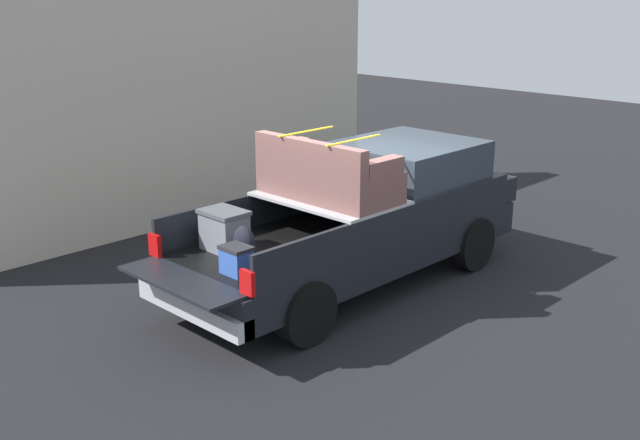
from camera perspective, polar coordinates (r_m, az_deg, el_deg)
name	(u,v)px	position (r m, az deg, el deg)	size (l,w,h in m)	color
ground_plane	(349,284)	(10.93, 2.21, -4.84)	(40.00, 40.00, 0.00)	black
pickup_truck	(367,214)	(10.87, 3.56, 0.44)	(6.05, 2.06, 2.23)	black
building_facade	(180,105)	(13.63, -10.45, 8.46)	(8.88, 0.36, 4.18)	beige
trash_can	(375,167)	(15.82, 4.13, 4.02)	(0.60, 0.60, 0.98)	#1E592D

